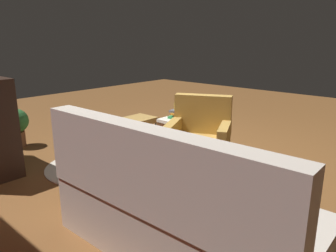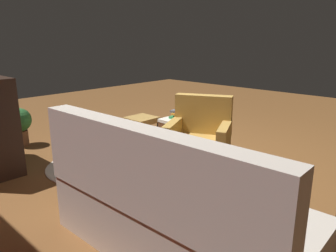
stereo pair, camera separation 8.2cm
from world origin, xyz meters
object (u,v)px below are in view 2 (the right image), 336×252
yellow_mug (178,107)px  pet_bowl_teal (91,123)px  laptop (99,140)px  pet_bowl_steel (102,126)px  potted_plant (19,123)px  couch (173,212)px  tv_remote (180,116)px  armchair (199,142)px  wicker_hamper (181,136)px  ottoman (142,120)px  laptop_desk (103,149)px  book_stack_hamper (182,115)px

yellow_mug → pet_bowl_teal: yellow_mug is taller
laptop → pet_bowl_steel: laptop is taller
pet_bowl_steel → potted_plant: size_ratio=0.36×
laptop → yellow_mug: size_ratio=3.38×
couch → laptop: bearing=-12.3°
laptop → tv_remote: (0.20, -1.45, -0.04)m
couch → yellow_mug: bearing=-49.5°
pet_bowl_steel → armchair: bearing=170.6°
wicker_hamper → ottoman: size_ratio=1.20×
couch → laptop: size_ratio=5.67×
couch → laptop_desk: 1.29m
book_stack_hamper → ottoman: book_stack_hamper is taller
ottoman → pet_bowl_steel: (1.05, -0.02, -0.29)m
armchair → ottoman: 1.44m
laptop → pet_bowl_teal: bearing=-31.7°
couch → ottoman: (2.16, -1.67, -0.02)m
laptop → pet_bowl_teal: (2.30, -1.42, -0.50)m
pet_bowl_teal → book_stack_hamper: bearing=178.9°
armchair → laptop: bearing=65.6°
armchair → ottoman: (1.39, -0.38, -0.05)m
couch → potted_plant: bearing=-5.5°
laptop → ottoman: (0.92, -1.40, -0.22)m
pet_bowl_steel → potted_plant: bearing=88.3°
laptop_desk → pet_bowl_teal: laptop_desk is taller
tv_remote → pet_bowl_steel: size_ratio=0.80×
armchair → yellow_mug: bearing=-28.2°
couch → laptop: couch is taller
laptop_desk → ottoman: bearing=-56.0°
ottoman → pet_bowl_steel: ottoman is taller
wicker_hamper → tv_remote: (0.10, -0.08, 0.25)m
armchair → wicker_hamper: armchair is taller
tv_remote → pet_bowl_teal: tv_remote is taller
tv_remote → armchair: bearing=150.1°
couch → laptop_desk: size_ratio=3.42×
couch → armchair: (0.78, -1.29, 0.04)m
laptop_desk → pet_bowl_steel: 2.44m
laptop → tv_remote: laptop is taller
wicker_hamper → ottoman: 0.83m
book_stack_hamper → tv_remote: book_stack_hamper is taller
tv_remote → pet_bowl_steel: 1.83m
tv_remote → ottoman: (0.72, 0.05, -0.18)m
couch → laptop_desk: (1.24, -0.31, 0.10)m
wicker_hamper → pet_bowl_teal: (2.20, -0.05, -0.22)m
laptop_desk → laptop: bearing=94.2°
armchair → potted_plant: (2.48, 0.98, -0.03)m
ottoman → pet_bowl_teal: 1.41m
book_stack_hamper → pet_bowl_teal: book_stack_hamper is taller
armchair → laptop: (0.46, 1.02, 0.17)m
book_stack_hamper → ottoman: 0.85m
armchair → wicker_hamper: size_ratio=1.87×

